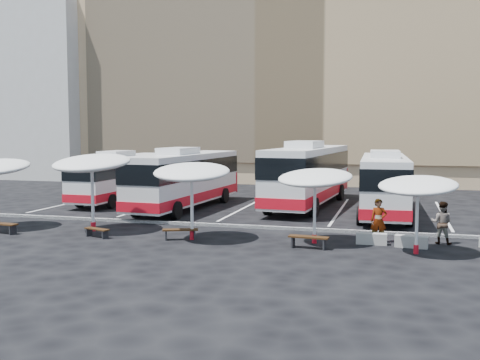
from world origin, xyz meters
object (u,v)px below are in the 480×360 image
(sunshade_2, at_px, (192,172))
(conc_bench_1, at_px, (411,242))
(sunshade_1, at_px, (92,163))
(wood_bench_2, at_px, (180,232))
(bus_2, at_px, (309,173))
(wood_bench_0, at_px, (2,226))
(sunshade_4, at_px, (418,186))
(conc_bench_0, at_px, (372,239))
(wood_bench_3, at_px, (309,239))
(bus_0, at_px, (124,175))
(bus_1, at_px, (186,177))
(passenger_1, at_px, (442,223))
(passenger_0, at_px, (379,221))
(wood_bench_1, at_px, (97,230))
(bus_3, at_px, (384,182))
(sunshade_3, at_px, (315,178))

(sunshade_2, distance_m, conc_bench_1, 9.93)
(sunshade_1, bearing_deg, wood_bench_2, -10.78)
(bus_2, distance_m, conc_bench_1, 13.51)
(conc_bench_1, bearing_deg, wood_bench_0, -174.43)
(sunshade_4, distance_m, conc_bench_0, 3.39)
(wood_bench_0, relative_size, wood_bench_3, 0.98)
(bus_0, xyz_separation_m, bus_1, (5.61, -2.56, 0.17))
(wood_bench_3, xyz_separation_m, passenger_1, (5.42, 2.47, 0.53))
(passenger_0, bearing_deg, conc_bench_1, -35.73)
(bus_2, distance_m, wood_bench_1, 15.59)
(bus_3, distance_m, wood_bench_3, 11.01)
(wood_bench_1, xyz_separation_m, passenger_0, (12.53, 2.26, 0.65))
(sunshade_4, relative_size, passenger_0, 1.96)
(sunshade_4, xyz_separation_m, wood_bench_0, (-18.92, -0.63, -2.35))
(conc_bench_0, height_order, passenger_1, passenger_1)
(sunshade_1, xyz_separation_m, conc_bench_1, (14.93, 0.06, -3.08))
(bus_1, bearing_deg, passenger_1, -23.19)
(sunshade_4, xyz_separation_m, passenger_1, (1.13, 2.35, -1.80))
(bus_0, distance_m, bus_2, 12.90)
(sunshade_1, bearing_deg, bus_2, 53.63)
(bus_0, distance_m, sunshade_2, 15.31)
(wood_bench_1, height_order, conc_bench_0, conc_bench_0)
(bus_3, height_order, sunshade_1, sunshade_1)
(wood_bench_3, bearing_deg, wood_bench_1, -178.98)
(bus_1, bearing_deg, sunshade_2, -63.83)
(sunshade_1, bearing_deg, sunshade_3, -0.56)
(sunshade_4, height_order, wood_bench_2, sunshade_4)
(passenger_0, distance_m, passenger_1, 2.68)
(wood_bench_3, bearing_deg, sunshade_4, 1.66)
(bus_0, xyz_separation_m, wood_bench_2, (9.01, -12.11, -1.44))
(bus_1, distance_m, sunshade_2, 10.21)
(bus_0, relative_size, sunshade_3, 2.87)
(sunshade_1, height_order, sunshade_4, sunshade_1)
(bus_1, height_order, conc_bench_1, bus_1)
(sunshade_4, relative_size, wood_bench_0, 2.27)
(passenger_0, xyz_separation_m, passenger_1, (2.65, 0.39, -0.04))
(bus_1, bearing_deg, passenger_0, -29.37)
(passenger_0, bearing_deg, conc_bench_0, -124.73)
(bus_2, height_order, wood_bench_1, bus_2)
(wood_bench_0, relative_size, wood_bench_2, 1.02)
(bus_0, bearing_deg, wood_bench_0, -87.36)
(bus_0, xyz_separation_m, bus_2, (12.87, 0.77, 0.37))
(bus_3, relative_size, wood_bench_1, 8.56)
(sunshade_2, xyz_separation_m, wood_bench_2, (-0.50, -0.18, -2.68))
(bus_2, xyz_separation_m, sunshade_3, (2.07, -12.05, 0.68))
(sunshade_4, bearing_deg, sunshade_3, 166.21)
(conc_bench_1, distance_m, passenger_1, 1.85)
(bus_2, relative_size, wood_bench_2, 8.34)
(bus_1, relative_size, wood_bench_0, 7.42)
(bus_0, relative_size, wood_bench_0, 6.73)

